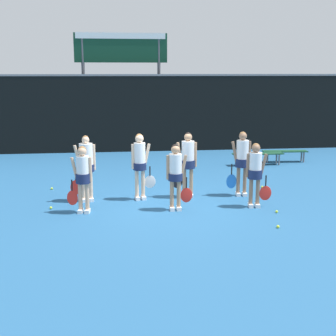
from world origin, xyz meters
The scene contains 18 objects.
ground_plane centered at (0.00, 0.00, 0.00)m, with size 140.00×140.00×0.00m, color #235684.
fence_windscreen centered at (0.00, 8.21, 1.65)m, with size 60.00×0.08×3.28m.
scoreboard centered at (-0.96, 9.11, 3.95)m, with size 4.00×0.15×5.01m.
bench_courtside centered at (3.90, 4.71, 0.38)m, with size 1.91×0.44×0.44m.
bench_far centered at (5.10, 5.17, 0.37)m, with size 1.72×0.46×0.44m.
player_0 centered at (-2.15, -0.52, 0.98)m, with size 0.63×0.36×1.65m.
player_1 centered at (0.12, -0.56, 0.98)m, with size 0.65×0.36×1.66m.
player_2 centered at (2.16, -0.53, 0.97)m, with size 0.66×0.37×1.65m.
player_3 centered at (-2.12, 0.51, 1.05)m, with size 0.68×0.41×1.77m.
player_4 centered at (-0.70, 0.53, 1.07)m, with size 0.65×0.36×1.79m.
player_5 centered at (0.60, 0.60, 1.07)m, with size 0.69×0.40×1.80m.
player_6 centered at (2.12, 0.59, 1.07)m, with size 0.67×0.39×1.80m.
tennis_ball_0 centered at (2.25, 1.39, 0.03)m, with size 0.07×0.07×0.07m, color #CCE033.
tennis_ball_1 centered at (2.19, -2.21, 0.03)m, with size 0.07×0.07×0.07m, color #CCE033.
tennis_ball_2 centered at (-3.22, 1.89, 0.03)m, with size 0.07×0.07×0.07m, color #CCE033.
tennis_ball_3 centered at (2.98, 1.34, 0.03)m, with size 0.07×0.07×0.07m, color #CCE033.
tennis_ball_4 centered at (-3.00, -0.12, 0.03)m, with size 0.07×0.07×0.07m, color #CCE033.
tennis_ball_5 centered at (2.55, -1.11, 0.03)m, with size 0.07×0.07×0.07m, color #CCE033.
Camera 1 is at (-1.41, -11.73, 3.43)m, focal length 50.00 mm.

